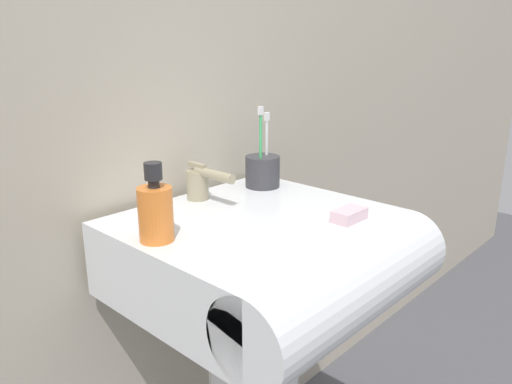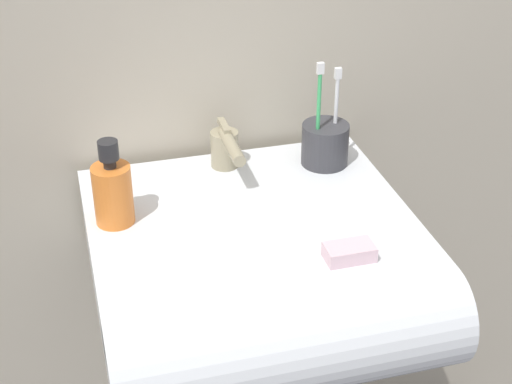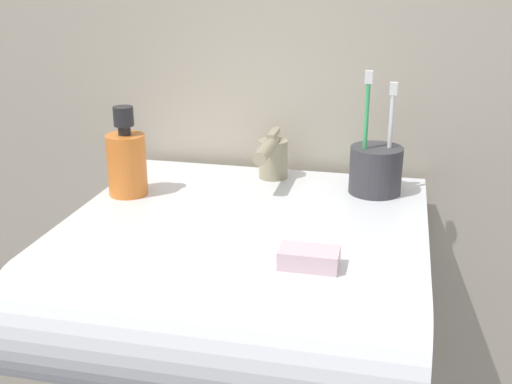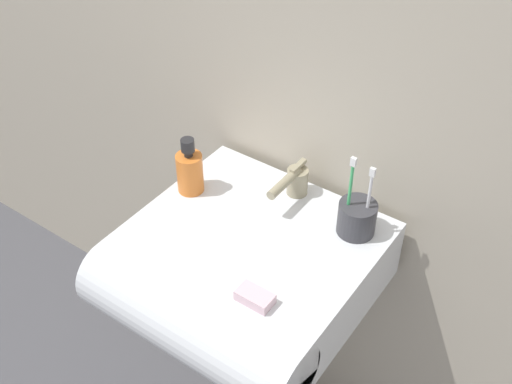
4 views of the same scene
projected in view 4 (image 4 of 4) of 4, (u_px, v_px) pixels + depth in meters
wall_back at (328, 39)px, 1.36m from camera, size 5.00×0.05×2.40m
sink_pedestal at (255, 367)px, 1.74m from camera, size 0.21×0.21×0.68m
sink_basin at (239, 274)px, 1.44m from camera, size 0.52×0.53×0.16m
faucet at (294, 181)px, 1.50m from camera, size 0.05×0.14×0.08m
toothbrush_cup at (357, 217)px, 1.40m from camera, size 0.09×0.09×0.20m
soap_bottle at (190, 171)px, 1.51m from camera, size 0.06×0.06×0.15m
bar_soap at (255, 297)px, 1.27m from camera, size 0.07×0.04×0.02m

